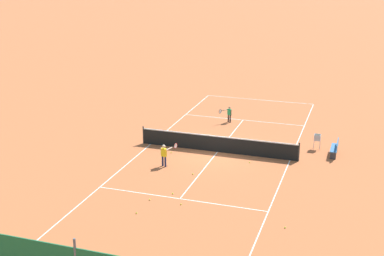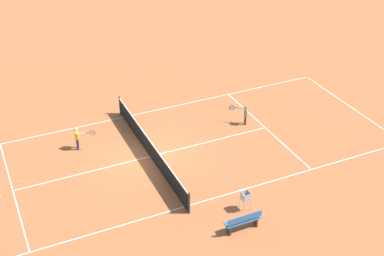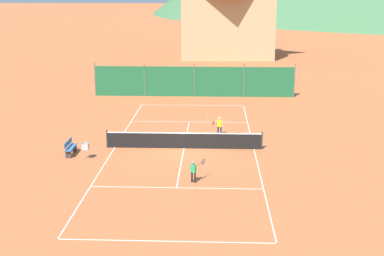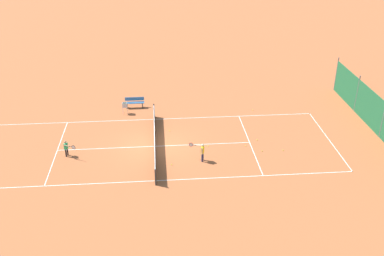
{
  "view_description": "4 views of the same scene",
  "coord_description": "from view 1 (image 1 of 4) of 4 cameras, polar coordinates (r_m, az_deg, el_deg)",
  "views": [
    {
      "loc": [
        -7.52,
        27.4,
        10.77
      ],
      "look_at": [
        1.43,
        0.3,
        1.37
      ],
      "focal_mm": 50.0,
      "sensor_mm": 36.0,
      "label": 1
    },
    {
      "loc": [
        -20.05,
        6.95,
        14.48
      ],
      "look_at": [
        -0.04,
        -2.19,
        1.07
      ],
      "focal_mm": 50.0,
      "sensor_mm": 36.0,
      "label": 2
    },
    {
      "loc": [
        1.72,
        -30.02,
        9.16
      ],
      "look_at": [
        0.47,
        0.05,
        1.23
      ],
      "focal_mm": 50.0,
      "sensor_mm": 36.0,
      "label": 3
    },
    {
      "loc": [
        26.14,
        0.28,
        14.81
      ],
      "look_at": [
        0.06,
        2.48,
        1.3
      ],
      "focal_mm": 42.0,
      "sensor_mm": 36.0,
      "label": 4
    }
  ],
  "objects": [
    {
      "name": "tennis_ball_by_net_right",
      "position": [
        23.56,
        -5.94,
        -9.0
      ],
      "size": [
        0.07,
        0.07,
        0.07
      ],
      "primitive_type": "sphere",
      "color": "#CCE033",
      "rests_on": "ground"
    },
    {
      "name": "ball_hopper",
      "position": [
        31.37,
        13.22,
        -1.09
      ],
      "size": [
        0.36,
        0.36,
        0.89
      ],
      "color": "#B7B7BC",
      "rests_on": "ground"
    },
    {
      "name": "ground_plane",
      "position": [
        30.39,
        2.74,
        -2.56
      ],
      "size": [
        600.0,
        600.0,
        0.0
      ],
      "primitive_type": "plane",
      "color": "#B25B33"
    },
    {
      "name": "tennis_ball_near_corner",
      "position": [
        24.69,
        -4.52,
        -7.62
      ],
      "size": [
        0.07,
        0.07,
        0.07
      ],
      "primitive_type": "sphere",
      "color": "#CCE033",
      "rests_on": "ground"
    },
    {
      "name": "tennis_ball_alley_left",
      "position": [
        28.96,
        6.17,
        -3.66
      ],
      "size": [
        0.07,
        0.07,
        0.07
      ],
      "primitive_type": "sphere",
      "color": "#CCE033",
      "rests_on": "ground"
    },
    {
      "name": "tennis_ball_mid_court",
      "position": [
        25.21,
        -2.07,
        -7.0
      ],
      "size": [
        0.07,
        0.07,
        0.07
      ],
      "primitive_type": "sphere",
      "color": "#CCE033",
      "rests_on": "ground"
    },
    {
      "name": "tennis_ball_far_corner",
      "position": [
        27.32,
        0.11,
        -4.92
      ],
      "size": [
        0.07,
        0.07,
        0.07
      ],
      "primitive_type": "sphere",
      "color": "#CCE033",
      "rests_on": "ground"
    },
    {
      "name": "tennis_ball_by_net_left",
      "position": [
        24.2,
        -1.18,
        -8.12
      ],
      "size": [
        0.07,
        0.07,
        0.07
      ],
      "primitive_type": "sphere",
      "color": "#CCE033",
      "rests_on": "ground"
    },
    {
      "name": "player_near_baseline",
      "position": [
        28.15,
        -2.94,
        -2.74
      ],
      "size": [
        0.67,
        0.95,
        1.22
      ],
      "color": "#23284C",
      "rests_on": "ground"
    },
    {
      "name": "tennis_ball_alley_right",
      "position": [
        30.18,
        -2.23,
        -2.64
      ],
      "size": [
        0.07,
        0.07,
        0.07
      ],
      "primitive_type": "sphere",
      "color": "#CCE033",
      "rests_on": "ground"
    },
    {
      "name": "tennis_ball_service_box",
      "position": [
        22.62,
        9.91,
        -10.42
      ],
      "size": [
        0.07,
        0.07,
        0.07
      ],
      "primitive_type": "sphere",
      "color": "#CCE033",
      "rests_on": "ground"
    },
    {
      "name": "court_line_markings",
      "position": [
        30.39,
        2.74,
        -2.56
      ],
      "size": [
        8.25,
        23.85,
        0.01
      ],
      "color": "white",
      "rests_on": "ground"
    },
    {
      "name": "tennis_net",
      "position": [
        30.22,
        2.75,
        -1.68
      ],
      "size": [
        9.18,
        0.08,
        1.06
      ],
      "color": "#2D2D2D",
      "rests_on": "ground"
    },
    {
      "name": "player_near_service",
      "position": [
        35.5,
        3.94,
        1.6
      ],
      "size": [
        0.71,
        0.82,
        1.1
      ],
      "color": "black",
      "rests_on": "ground"
    },
    {
      "name": "courtside_bench",
      "position": [
        30.72,
        15.0,
        -2.06
      ],
      "size": [
        0.36,
        1.5,
        0.84
      ],
      "color": "#336699",
      "rests_on": "ground"
    }
  ]
}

